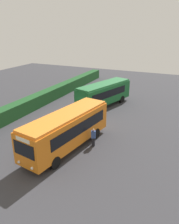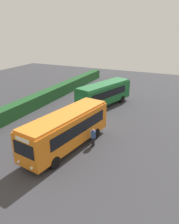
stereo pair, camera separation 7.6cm
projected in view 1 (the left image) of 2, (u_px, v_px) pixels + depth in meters
name	position (u px, v px, depth m)	size (l,w,h in m)	color
ground_plane	(79.00, 121.00, 25.26)	(64.00, 64.00, 0.00)	#38383D
bus_orange	(67.00, 128.00, 19.08)	(9.79, 3.87, 3.29)	orange
bus_green	(104.00, 93.00, 29.51)	(9.17, 4.83, 3.12)	#19602D
person_left	(31.00, 139.00, 19.31)	(0.56, 0.50, 1.77)	olive
person_center	(93.00, 137.00, 19.77)	(0.39, 0.48, 1.69)	black
hedge_row	(27.00, 105.00, 27.84)	(44.00, 1.47, 1.64)	#1F4F24
traffic_cone	(34.00, 123.00, 24.13)	(0.36, 0.36, 0.60)	orange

